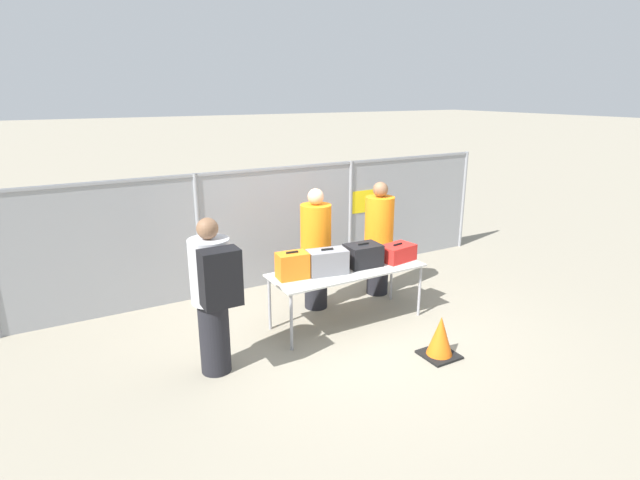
{
  "coord_description": "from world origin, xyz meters",
  "views": [
    {
      "loc": [
        -3.33,
        -5.18,
        3.1
      ],
      "look_at": [
        0.04,
        0.76,
        1.05
      ],
      "focal_mm": 28.0,
      "sensor_mm": 36.0,
      "label": 1
    }
  ],
  "objects_px": {
    "security_worker_far": "(379,237)",
    "suitcase_red": "(397,253)",
    "security_worker_near": "(316,248)",
    "utility_trailer": "(307,220)",
    "suitcase_grey": "(327,262)",
    "traffic_cone": "(440,338)",
    "suitcase_black": "(363,255)",
    "traveler_hooded": "(213,292)",
    "suitcase_orange": "(292,266)",
    "inspection_table": "(347,273)"
  },
  "relations": [
    {
      "from": "suitcase_orange",
      "to": "traffic_cone",
      "type": "height_order",
      "value": "suitcase_orange"
    },
    {
      "from": "traffic_cone",
      "to": "security_worker_near",
      "type": "bearing_deg",
      "value": 106.74
    },
    {
      "from": "suitcase_orange",
      "to": "security_worker_near",
      "type": "distance_m",
      "value": 0.88
    },
    {
      "from": "suitcase_red",
      "to": "security_worker_near",
      "type": "distance_m",
      "value": 1.17
    },
    {
      "from": "suitcase_grey",
      "to": "traveler_hooded",
      "type": "relative_size",
      "value": 0.31
    },
    {
      "from": "traveler_hooded",
      "to": "security_worker_far",
      "type": "distance_m",
      "value": 3.15
    },
    {
      "from": "inspection_table",
      "to": "utility_trailer",
      "type": "distance_m",
      "value": 4.19
    },
    {
      "from": "traffic_cone",
      "to": "traveler_hooded",
      "type": "bearing_deg",
      "value": 158.73
    },
    {
      "from": "utility_trailer",
      "to": "suitcase_orange",
      "type": "bearing_deg",
      "value": -120.62
    },
    {
      "from": "suitcase_black",
      "to": "suitcase_red",
      "type": "distance_m",
      "value": 0.55
    },
    {
      "from": "traveler_hooded",
      "to": "utility_trailer",
      "type": "bearing_deg",
      "value": 51.85
    },
    {
      "from": "suitcase_orange",
      "to": "traveler_hooded",
      "type": "bearing_deg",
      "value": -158.68
    },
    {
      "from": "inspection_table",
      "to": "utility_trailer",
      "type": "bearing_deg",
      "value": 69.26
    },
    {
      "from": "suitcase_grey",
      "to": "traffic_cone",
      "type": "distance_m",
      "value": 1.71
    },
    {
      "from": "suitcase_grey",
      "to": "traffic_cone",
      "type": "relative_size",
      "value": 1.08
    },
    {
      "from": "security_worker_near",
      "to": "security_worker_far",
      "type": "distance_m",
      "value": 1.12
    },
    {
      "from": "suitcase_orange",
      "to": "traffic_cone",
      "type": "xyz_separation_m",
      "value": [
        1.27,
        -1.42,
        -0.71
      ]
    },
    {
      "from": "suitcase_black",
      "to": "security_worker_far",
      "type": "distance_m",
      "value": 0.96
    },
    {
      "from": "inspection_table",
      "to": "traffic_cone",
      "type": "bearing_deg",
      "value": -70.42
    },
    {
      "from": "traveler_hooded",
      "to": "traffic_cone",
      "type": "distance_m",
      "value": 2.75
    },
    {
      "from": "suitcase_orange",
      "to": "traffic_cone",
      "type": "bearing_deg",
      "value": -48.3
    },
    {
      "from": "suitcase_grey",
      "to": "suitcase_red",
      "type": "xyz_separation_m",
      "value": [
        1.13,
        -0.04,
        -0.05
      ]
    },
    {
      "from": "suitcase_black",
      "to": "traffic_cone",
      "type": "height_order",
      "value": "suitcase_black"
    },
    {
      "from": "traveler_hooded",
      "to": "security_worker_near",
      "type": "xyz_separation_m",
      "value": [
        1.86,
        1.05,
        -0.07
      ]
    },
    {
      "from": "suitcase_black",
      "to": "security_worker_far",
      "type": "xyz_separation_m",
      "value": [
        0.72,
        0.63,
        -0.01
      ]
    },
    {
      "from": "suitcase_grey",
      "to": "suitcase_red",
      "type": "bearing_deg",
      "value": -1.84
    },
    {
      "from": "suitcase_grey",
      "to": "traffic_cone",
      "type": "bearing_deg",
      "value": -59.48
    },
    {
      "from": "suitcase_orange",
      "to": "suitcase_black",
      "type": "distance_m",
      "value": 1.06
    },
    {
      "from": "suitcase_grey",
      "to": "security_worker_far",
      "type": "distance_m",
      "value": 1.46
    },
    {
      "from": "suitcase_black",
      "to": "suitcase_red",
      "type": "height_order",
      "value": "suitcase_black"
    },
    {
      "from": "utility_trailer",
      "to": "traffic_cone",
      "type": "bearing_deg",
      "value": -100.79
    },
    {
      "from": "inspection_table",
      "to": "security_worker_far",
      "type": "relative_size",
      "value": 1.2
    },
    {
      "from": "suitcase_grey",
      "to": "suitcase_black",
      "type": "xyz_separation_m",
      "value": [
        0.58,
        0.02,
        -0.01
      ]
    },
    {
      "from": "inspection_table",
      "to": "security_worker_far",
      "type": "bearing_deg",
      "value": 33.22
    },
    {
      "from": "suitcase_red",
      "to": "traveler_hooded",
      "type": "height_order",
      "value": "traveler_hooded"
    },
    {
      "from": "security_worker_near",
      "to": "utility_trailer",
      "type": "relative_size",
      "value": 0.4
    },
    {
      "from": "security_worker_far",
      "to": "utility_trailer",
      "type": "distance_m",
      "value": 3.34
    },
    {
      "from": "security_worker_far",
      "to": "traffic_cone",
      "type": "distance_m",
      "value": 2.17
    },
    {
      "from": "security_worker_far",
      "to": "suitcase_red",
      "type": "bearing_deg",
      "value": 55.19
    },
    {
      "from": "inspection_table",
      "to": "suitcase_black",
      "type": "height_order",
      "value": "suitcase_black"
    },
    {
      "from": "suitcase_orange",
      "to": "security_worker_near",
      "type": "height_order",
      "value": "security_worker_near"
    },
    {
      "from": "suitcase_orange",
      "to": "suitcase_black",
      "type": "xyz_separation_m",
      "value": [
        1.06,
        -0.05,
        -0.02
      ]
    },
    {
      "from": "security_worker_near",
      "to": "utility_trailer",
      "type": "bearing_deg",
      "value": -109.17
    },
    {
      "from": "suitcase_black",
      "to": "suitcase_red",
      "type": "xyz_separation_m",
      "value": [
        0.55,
        -0.06,
        -0.04
      ]
    },
    {
      "from": "suitcase_orange",
      "to": "security_worker_near",
      "type": "bearing_deg",
      "value": 41.24
    },
    {
      "from": "inspection_table",
      "to": "suitcase_red",
      "type": "height_order",
      "value": "suitcase_red"
    },
    {
      "from": "suitcase_black",
      "to": "traveler_hooded",
      "type": "relative_size",
      "value": 0.27
    },
    {
      "from": "suitcase_orange",
      "to": "security_worker_near",
      "type": "relative_size",
      "value": 0.23
    },
    {
      "from": "suitcase_red",
      "to": "security_worker_far",
      "type": "bearing_deg",
      "value": 75.74
    },
    {
      "from": "suitcase_black",
      "to": "security_worker_near",
      "type": "distance_m",
      "value": 0.75
    }
  ]
}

